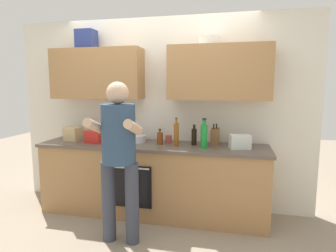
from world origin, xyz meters
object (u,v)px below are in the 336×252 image
(bottle_soda, at_px, (204,136))
(cup_ceramic, at_px, (169,139))
(bottle_vinegar, at_px, (160,138))
(person_standing, at_px, (119,150))
(knife_block, at_px, (215,137))
(bottle_syrup, at_px, (176,134))
(mixing_bowl, at_px, (135,138))
(bottle_soy, at_px, (194,136))
(grocery_bag_crisps, at_px, (95,136))
(cup_coffee, at_px, (117,140))
(grocery_bag_produce, at_px, (240,142))
(bottle_water, at_px, (91,131))
(grocery_bag_bread, at_px, (74,134))

(bottle_soda, xyz_separation_m, cup_ceramic, (-0.48, 0.24, -0.10))
(cup_ceramic, bearing_deg, bottle_vinegar, -122.72)
(person_standing, distance_m, knife_block, 1.25)
(bottle_syrup, distance_m, mixing_bowl, 0.60)
(bottle_soy, relative_size, grocery_bag_crisps, 1.17)
(bottle_soda, distance_m, grocery_bag_crisps, 1.39)
(cup_ceramic, height_order, cup_coffee, cup_ceramic)
(bottle_vinegar, xyz_separation_m, mixing_bowl, (-0.36, 0.07, -0.03))
(bottle_syrup, height_order, grocery_bag_produce, bottle_syrup)
(bottle_water, distance_m, cup_coffee, 0.53)
(grocery_bag_produce, bearing_deg, bottle_soda, -169.50)
(grocery_bag_bread, bearing_deg, mixing_bowl, 5.01)
(bottle_soda, relative_size, bottle_soy, 1.39)
(bottle_vinegar, distance_m, cup_coffee, 0.54)
(mixing_bowl, distance_m, grocery_bag_crisps, 0.50)
(mixing_bowl, xyz_separation_m, grocery_bag_produce, (1.32, -0.11, 0.04))
(grocery_bag_crisps, bearing_deg, person_standing, -48.03)
(bottle_syrup, bearing_deg, bottle_vinegar, 161.34)
(grocery_bag_produce, bearing_deg, bottle_water, 174.51)
(bottle_vinegar, distance_m, grocery_bag_produce, 0.96)
(bottle_water, height_order, grocery_bag_produce, bottle_water)
(grocery_bag_crisps, xyz_separation_m, grocery_bag_bread, (-0.36, 0.08, 0.01))
(person_standing, xyz_separation_m, grocery_bag_crisps, (-0.60, 0.66, -0.00))
(cup_coffee, distance_m, grocery_bag_bread, 0.66)
(bottle_vinegar, bearing_deg, bottle_water, 171.74)
(grocery_bag_crisps, bearing_deg, bottle_syrup, 0.53)
(bottle_water, height_order, bottle_soda, bottle_soda)
(mixing_bowl, relative_size, grocery_bag_crisps, 1.36)
(mixing_bowl, bearing_deg, grocery_bag_bread, -174.99)
(person_standing, relative_size, bottle_water, 6.31)
(person_standing, distance_m, bottle_soda, 1.01)
(bottle_vinegar, height_order, mixing_bowl, bottle_vinegar)
(cup_coffee, bearing_deg, cup_ceramic, 18.18)
(bottle_soda, height_order, grocery_bag_crisps, bottle_soda)
(bottle_syrup, bearing_deg, bottle_soy, 30.95)
(bottle_syrup, bearing_deg, mixing_bowl, 166.27)
(mixing_bowl, bearing_deg, bottle_syrup, -13.73)
(bottle_vinegar, relative_size, cup_ceramic, 2.01)
(bottle_soy, distance_m, grocery_bag_produce, 0.55)
(bottle_vinegar, height_order, grocery_bag_bread, bottle_vinegar)
(person_standing, relative_size, knife_block, 6.38)
(bottle_vinegar, xyz_separation_m, grocery_bag_produce, (0.96, -0.04, 0.00))
(grocery_bag_produce, bearing_deg, bottle_syrup, -177.52)
(cup_ceramic, bearing_deg, grocery_bag_bread, -174.07)
(knife_block, bearing_deg, cup_coffee, -170.86)
(bottle_syrup, xyz_separation_m, mixing_bowl, (-0.58, 0.14, -0.10))
(cup_ceramic, height_order, grocery_bag_bread, grocery_bag_bread)
(grocery_bag_crisps, relative_size, grocery_bag_bread, 1.07)
(bottle_soda, relative_size, grocery_bag_bread, 1.74)
(bottle_soda, relative_size, cup_ceramic, 3.67)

